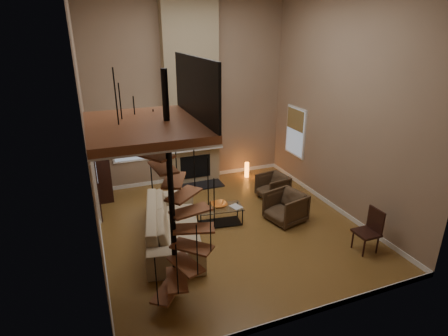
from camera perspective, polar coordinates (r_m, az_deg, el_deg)
name	(u,v)px	position (r m, az deg, el deg)	size (l,w,h in m)	color
ground	(230,226)	(9.02, 0.93, -9.22)	(6.00, 6.50, 0.01)	olive
back_wall	(190,94)	(11.01, -5.47, 11.64)	(6.00, 0.02, 5.50)	#977B61
front_wall	(317,166)	(5.25, 14.52, 0.28)	(6.00, 0.02, 5.50)	#977B61
left_wall	(86,130)	(7.43, -21.04, 5.65)	(0.02, 6.50, 5.50)	#977B61
right_wall	(343,107)	(9.51, 18.27, 9.17)	(0.02, 6.50, 5.50)	#977B61
baseboard_back	(193,177)	(11.75, -5.00, -1.41)	(6.00, 0.02, 0.12)	white
baseboard_front	(302,315)	(6.68, 12.21, -21.78)	(6.00, 0.02, 0.12)	white
baseboard_left	(103,249)	(8.50, -18.56, -12.06)	(0.02, 6.50, 0.12)	white
baseboard_right	(331,204)	(10.36, 16.53, -5.50)	(0.02, 6.50, 0.12)	white
chimney_breast	(191,95)	(10.83, -5.19, 11.49)	(1.60, 0.38, 5.50)	tan
hearth	(199,186)	(11.17, -4.02, -2.84)	(1.50, 0.60, 0.04)	black
firebox	(196,167)	(11.22, -4.53, 0.20)	(0.95, 0.02, 0.72)	black
mantel	(196,149)	(10.95, -4.50, 2.99)	(1.70, 0.18, 0.06)	white
mirror_frame	(194,123)	(10.78, -4.72, 7.12)	(0.94, 0.94, 0.10)	black
mirror_disc	(194,123)	(10.79, -4.73, 7.13)	(0.80, 0.80, 0.01)	white
vase_left	(177,146)	(10.81, -7.38, 3.48)	(0.24, 0.24, 0.25)	black
vase_right	(214,142)	(11.12, -1.62, 4.07)	(0.20, 0.20, 0.21)	#185355
window_back	(128,137)	(10.88, -14.91, 4.81)	(1.02, 0.06, 1.52)	white
window_right	(295,131)	(11.32, 11.24, 5.78)	(0.06, 1.02, 1.52)	white
entry_door	(95,177)	(9.66, -19.73, -1.42)	(0.10, 1.05, 2.16)	white
loft	(151,122)	(5.63, -11.49, 7.14)	(1.70, 2.20, 1.09)	brown
spiral_stair	(173,204)	(6.19, -8.13, -5.71)	(1.47, 1.47, 4.06)	black
hutch	(102,166)	(10.66, -18.81, 0.23)	(0.42, 0.89, 1.98)	black
sofa	(172,224)	(8.42, -8.16, -8.71)	(2.96, 1.16, 0.86)	tan
armchair_near	(275,186)	(10.40, 8.02, -2.88)	(0.75, 0.77, 0.70)	#493421
armchair_far	(288,207)	(9.30, 10.07, -6.04)	(0.84, 0.87, 0.79)	#493421
coffee_table	(220,213)	(8.99, -0.66, -7.21)	(1.18, 0.69, 0.43)	silver
bowl	(219,205)	(8.93, -0.78, -5.86)	(0.41, 0.41, 0.10)	orange
book	(235,207)	(8.90, 1.80, -6.24)	(0.22, 0.30, 0.03)	gray
floor_lamp	(150,153)	(9.96, -11.69, 2.32)	(0.37, 0.37, 1.70)	black
accent_lamp	(247,170)	(11.80, 3.62, -0.27)	(0.14, 0.14, 0.49)	orange
side_chair	(370,229)	(8.50, 22.12, -8.89)	(0.47, 0.47, 0.99)	black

